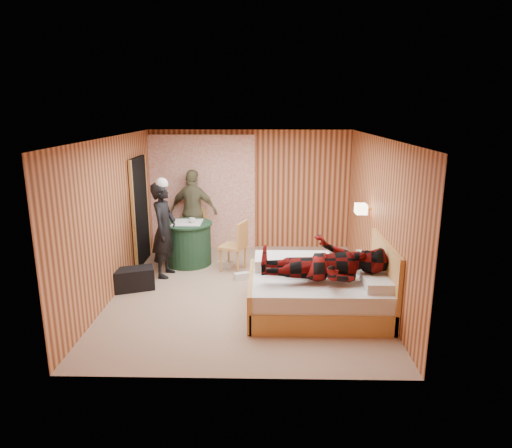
{
  "coord_description": "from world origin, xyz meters",
  "views": [
    {
      "loc": [
        0.33,
        -7.0,
        2.94
      ],
      "look_at": [
        0.17,
        0.37,
        1.05
      ],
      "focal_mm": 32.0,
      "sensor_mm": 36.0,
      "label": 1
    }
  ],
  "objects_px": {
    "round_table": "(188,243)",
    "chair_far": "(195,227)",
    "wall_lamp": "(361,209)",
    "duffel_bag": "(134,279)",
    "nightstand": "(359,273)",
    "man_at_table": "(194,211)",
    "chair_near": "(237,242)",
    "bed": "(319,291)",
    "woman_standing": "(164,230)",
    "man_on_bed": "(324,254)"
  },
  "relations": [
    {
      "from": "chair_near",
      "to": "nightstand",
      "type": "bearing_deg",
      "value": 87.86
    },
    {
      "from": "wall_lamp",
      "to": "bed",
      "type": "height_order",
      "value": "wall_lamp"
    },
    {
      "from": "chair_far",
      "to": "woman_standing",
      "type": "height_order",
      "value": "woman_standing"
    },
    {
      "from": "bed",
      "to": "round_table",
      "type": "xyz_separation_m",
      "value": [
        -2.28,
        2.07,
        0.1
      ]
    },
    {
      "from": "chair_near",
      "to": "woman_standing",
      "type": "height_order",
      "value": "woman_standing"
    },
    {
      "from": "chair_far",
      "to": "nightstand",
      "type": "bearing_deg",
      "value": -19.08
    },
    {
      "from": "nightstand",
      "to": "woman_standing",
      "type": "xyz_separation_m",
      "value": [
        -3.34,
        0.61,
        0.56
      ]
    },
    {
      "from": "round_table",
      "to": "duffel_bag",
      "type": "bearing_deg",
      "value": -118.03
    },
    {
      "from": "bed",
      "to": "round_table",
      "type": "distance_m",
      "value": 3.08
    },
    {
      "from": "round_table",
      "to": "chair_far",
      "type": "relative_size",
      "value": 1.0
    },
    {
      "from": "bed",
      "to": "wall_lamp",
      "type": "bearing_deg",
      "value": 55.71
    },
    {
      "from": "round_table",
      "to": "chair_far",
      "type": "bearing_deg",
      "value": 88.42
    },
    {
      "from": "chair_near",
      "to": "duffel_bag",
      "type": "xyz_separation_m",
      "value": [
        -1.66,
        -0.94,
        -0.36
      ]
    },
    {
      "from": "duffel_bag",
      "to": "nightstand",
      "type": "bearing_deg",
      "value": -19.75
    },
    {
      "from": "chair_far",
      "to": "duffel_bag",
      "type": "bearing_deg",
      "value": -95.14
    },
    {
      "from": "man_at_table",
      "to": "chair_near",
      "type": "bearing_deg",
      "value": 143.62
    },
    {
      "from": "wall_lamp",
      "to": "round_table",
      "type": "height_order",
      "value": "wall_lamp"
    },
    {
      "from": "wall_lamp",
      "to": "man_at_table",
      "type": "height_order",
      "value": "man_at_table"
    },
    {
      "from": "wall_lamp",
      "to": "woman_standing",
      "type": "distance_m",
      "value": 3.42
    },
    {
      "from": "chair_near",
      "to": "man_on_bed",
      "type": "height_order",
      "value": "man_on_bed"
    },
    {
      "from": "chair_far",
      "to": "woman_standing",
      "type": "relative_size",
      "value": 0.55
    },
    {
      "from": "nightstand",
      "to": "duffel_bag",
      "type": "bearing_deg",
      "value": -179.08
    },
    {
      "from": "chair_near",
      "to": "man_at_table",
      "type": "bearing_deg",
      "value": -119.5
    },
    {
      "from": "duffel_bag",
      "to": "wall_lamp",
      "type": "bearing_deg",
      "value": -14.47
    },
    {
      "from": "wall_lamp",
      "to": "duffel_bag",
      "type": "bearing_deg",
      "value": -173.8
    },
    {
      "from": "duffel_bag",
      "to": "man_at_table",
      "type": "distance_m",
      "value": 2.31
    },
    {
      "from": "chair_near",
      "to": "bed",
      "type": "bearing_deg",
      "value": 58.58
    },
    {
      "from": "chair_far",
      "to": "duffel_bag",
      "type": "xyz_separation_m",
      "value": [
        -0.72,
        -2.04,
        -0.36
      ]
    },
    {
      "from": "round_table",
      "to": "duffel_bag",
      "type": "distance_m",
      "value": 1.5
    },
    {
      "from": "chair_near",
      "to": "round_table",
      "type": "bearing_deg",
      "value": -90.56
    },
    {
      "from": "wall_lamp",
      "to": "nightstand",
      "type": "bearing_deg",
      "value": -97.04
    },
    {
      "from": "chair_near",
      "to": "man_on_bed",
      "type": "distance_m",
      "value": 2.38
    },
    {
      "from": "nightstand",
      "to": "duffel_bag",
      "type": "xyz_separation_m",
      "value": [
        -3.73,
        -0.06,
        -0.11
      ]
    },
    {
      "from": "chair_far",
      "to": "chair_near",
      "type": "distance_m",
      "value": 1.45
    },
    {
      "from": "man_at_table",
      "to": "bed",
      "type": "bearing_deg",
      "value": 142.49
    },
    {
      "from": "duffel_bag",
      "to": "round_table",
      "type": "bearing_deg",
      "value": 41.3
    },
    {
      "from": "woman_standing",
      "to": "round_table",
      "type": "bearing_deg",
      "value": -17.47
    },
    {
      "from": "woman_standing",
      "to": "man_on_bed",
      "type": "relative_size",
      "value": 0.96
    },
    {
      "from": "duffel_bag",
      "to": "woman_standing",
      "type": "bearing_deg",
      "value": 39.03
    },
    {
      "from": "nightstand",
      "to": "round_table",
      "type": "relative_size",
      "value": 0.62
    },
    {
      "from": "man_at_table",
      "to": "man_on_bed",
      "type": "relative_size",
      "value": 0.97
    },
    {
      "from": "nightstand",
      "to": "man_on_bed",
      "type": "distance_m",
      "value": 1.45
    },
    {
      "from": "wall_lamp",
      "to": "round_table",
      "type": "relative_size",
      "value": 0.28
    },
    {
      "from": "round_table",
      "to": "chair_far",
      "type": "xyz_separation_m",
      "value": [
        0.02,
        0.73,
        0.12
      ]
    },
    {
      "from": "round_table",
      "to": "woman_standing",
      "type": "relative_size",
      "value": 0.55
    },
    {
      "from": "chair_far",
      "to": "bed",
      "type": "bearing_deg",
      "value": -36.9
    },
    {
      "from": "bed",
      "to": "round_table",
      "type": "bearing_deg",
      "value": 137.72
    },
    {
      "from": "nightstand",
      "to": "bed",
      "type": "bearing_deg",
      "value": -132.62
    },
    {
      "from": "round_table",
      "to": "chair_near",
      "type": "bearing_deg",
      "value": -21.31
    },
    {
      "from": "chair_near",
      "to": "man_at_table",
      "type": "height_order",
      "value": "man_at_table"
    }
  ]
}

